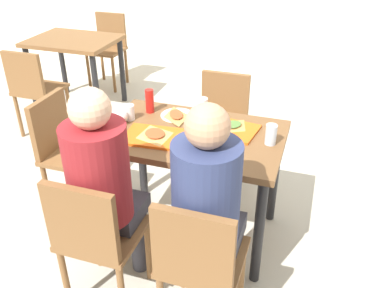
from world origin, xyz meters
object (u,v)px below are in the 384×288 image
(foil_bundle, at_px, (120,116))
(pizza_slice_a, at_px, (155,134))
(condiment_bottle, at_px, (150,101))
(background_chair_far, at_px, (109,44))
(person_in_brown_jacket, at_px, (208,201))
(chair_near_left, at_px, (95,235))
(tray_red_near, at_px, (154,137))
(main_table, at_px, (192,149))
(person_in_red, at_px, (103,180))
(paper_plate_center, at_px, (177,115))
(plastic_cup_c, at_px, (129,112))
(chair_far_side, at_px, (221,120))
(pizza_slice_c, at_px, (176,115))
(soda_can, at_px, (271,135))
(chair_near_right, at_px, (199,260))
(chair_left_end, at_px, (65,146))
(paper_plate_near_edge, at_px, (209,153))
(tray_red_far, at_px, (227,129))
(pizza_slice_b, at_px, (233,125))
(background_table, at_px, (75,51))
(plastic_cup_b, at_px, (179,151))
(background_chair_near, at_px, (34,87))

(foil_bundle, bearing_deg, pizza_slice_a, -20.96)
(condiment_bottle, height_order, background_chair_far, condiment_bottle)
(person_in_brown_jacket, height_order, foil_bundle, person_in_brown_jacket)
(chair_near_left, relative_size, person_in_brown_jacket, 0.68)
(tray_red_near, bearing_deg, main_table, 32.90)
(main_table, distance_m, person_in_red, 0.67)
(paper_plate_center, bearing_deg, plastic_cup_c, -152.63)
(pizza_slice_a, relative_size, plastic_cup_c, 2.58)
(chair_far_side, distance_m, person_in_brown_jacket, 1.40)
(paper_plate_center, height_order, pizza_slice_c, pizza_slice_c)
(soda_can, bearing_deg, chair_near_right, -104.36)
(plastic_cup_c, height_order, background_chair_far, plastic_cup_c)
(chair_far_side, height_order, chair_left_end, same)
(person_in_red, bearing_deg, foil_bundle, 108.42)
(tray_red_near, distance_m, soda_can, 0.69)
(foil_bundle, bearing_deg, plastic_cup_c, 68.87)
(paper_plate_near_edge, bearing_deg, tray_red_far, 84.81)
(main_table, bearing_deg, pizza_slice_a, -146.75)
(chair_far_side, bearing_deg, chair_near_left, -100.61)
(paper_plate_center, relative_size, pizza_slice_a, 0.85)
(pizza_slice_b, bearing_deg, chair_near_right, -86.34)
(tray_red_near, height_order, pizza_slice_a, pizza_slice_a)
(paper_plate_center, bearing_deg, foil_bundle, -144.78)
(paper_plate_center, xyz_separation_m, background_chair_far, (-1.68, 2.13, -0.26))
(pizza_slice_b, bearing_deg, background_chair_far, 133.28)
(paper_plate_center, xyz_separation_m, background_table, (-1.68, 1.40, -0.14))
(tray_red_near, distance_m, pizza_slice_b, 0.49)
(tray_red_far, xyz_separation_m, pizza_slice_a, (-0.39, -0.23, 0.02))
(pizza_slice_b, bearing_deg, plastic_cup_b, -113.80)
(person_in_red, height_order, pizza_slice_b, person_in_red)
(chair_far_side, relative_size, background_table, 0.96)
(person_in_red, height_order, paper_plate_center, person_in_red)
(main_table, height_order, plastic_cup_b, plastic_cup_b)
(chair_left_end, distance_m, person_in_red, 0.93)
(chair_near_left, height_order, chair_left_end, same)
(chair_near_left, distance_m, person_in_red, 0.28)
(chair_far_side, xyz_separation_m, pizza_slice_a, (-0.19, -0.87, 0.28))
(tray_red_near, height_order, background_chair_far, background_chair_far)
(soda_can, height_order, background_table, soda_can)
(paper_plate_near_edge, xyz_separation_m, pizza_slice_b, (0.06, 0.33, 0.02))
(person_in_brown_jacket, relative_size, plastic_cup_c, 12.77)
(pizza_slice_b, bearing_deg, soda_can, -24.90)
(chair_left_end, bearing_deg, person_in_brown_jacket, -26.34)
(plastic_cup_b, bearing_deg, foil_bundle, 150.10)
(paper_plate_near_edge, distance_m, plastic_cup_c, 0.66)
(plastic_cup_c, xyz_separation_m, condiment_bottle, (0.08, 0.14, 0.03))
(person_in_red, xyz_separation_m, pizza_slice_a, (0.09, 0.48, 0.04))
(soda_can, distance_m, foil_bundle, 0.95)
(chair_near_right, distance_m, plastic_cup_c, 1.12)
(paper_plate_center, distance_m, background_chair_near, 1.83)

